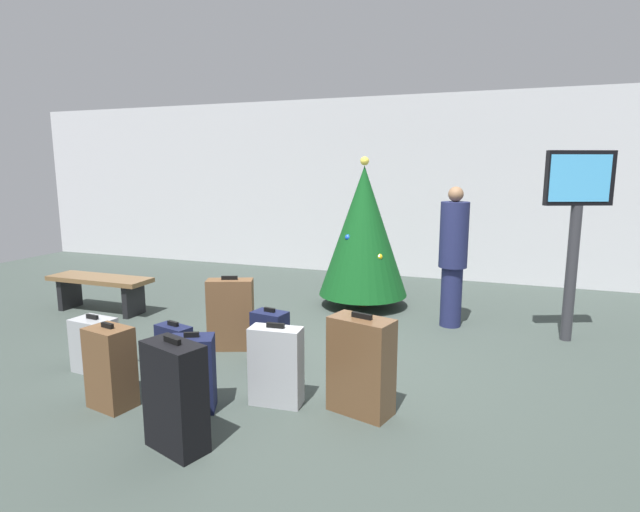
% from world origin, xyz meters
% --- Properties ---
extents(ground_plane, '(16.00, 16.00, 0.00)m').
position_xyz_m(ground_plane, '(0.00, 0.00, 0.00)').
color(ground_plane, '#38423D').
extents(back_wall, '(16.00, 0.20, 3.14)m').
position_xyz_m(back_wall, '(0.00, 4.38, 1.57)').
color(back_wall, silver).
rests_on(back_wall, ground_plane).
extents(holiday_tree, '(1.22, 1.22, 2.07)m').
position_xyz_m(holiday_tree, '(-0.20, 2.13, 1.06)').
color(holiday_tree, '#4C3319').
rests_on(holiday_tree, ground_plane).
extents(flight_info_kiosk, '(0.71, 0.36, 2.10)m').
position_xyz_m(flight_info_kiosk, '(2.33, 1.53, 1.43)').
color(flight_info_kiosk, '#333338').
rests_on(flight_info_kiosk, ground_plane).
extents(waiting_bench, '(1.45, 0.44, 0.48)m').
position_xyz_m(waiting_bench, '(-3.44, 0.65, 0.36)').
color(waiting_bench, brown).
rests_on(waiting_bench, ground_plane).
extents(traveller_0, '(0.35, 0.35, 1.70)m').
position_xyz_m(traveller_0, '(1.05, 1.62, 0.90)').
color(traveller_0, '#1E234C').
rests_on(traveller_0, ground_plane).
extents(suitcase_0, '(0.40, 0.35, 0.65)m').
position_xyz_m(suitcase_0, '(-0.66, -1.31, 0.30)').
color(suitcase_0, '#141938').
rests_on(suitcase_0, ground_plane).
extents(suitcase_1, '(0.38, 0.24, 0.55)m').
position_xyz_m(suitcase_1, '(-1.15, -0.88, 0.26)').
color(suitcase_1, '#141938').
rests_on(suitcase_1, ground_plane).
extents(suitcase_2, '(0.49, 0.36, 0.80)m').
position_xyz_m(suitcase_2, '(-0.45, -1.83, 0.38)').
color(suitcase_2, black).
rests_on(suitcase_2, ground_plane).
extents(suitcase_3, '(0.52, 0.36, 0.80)m').
position_xyz_m(suitcase_3, '(-1.08, 0.01, 0.38)').
color(suitcase_3, brown).
rests_on(suitcase_3, ground_plane).
extents(suitcase_4, '(0.39, 0.32, 0.71)m').
position_xyz_m(suitcase_4, '(-1.32, -1.49, 0.33)').
color(suitcase_4, brown).
rests_on(suitcase_4, ground_plane).
extents(suitcase_5, '(0.36, 0.26, 0.59)m').
position_xyz_m(suitcase_5, '(-0.48, -0.27, 0.27)').
color(suitcase_5, '#141938').
rests_on(suitcase_5, ground_plane).
extents(suitcase_6, '(0.44, 0.23, 0.69)m').
position_xyz_m(suitcase_6, '(-0.09, -0.99, 0.33)').
color(suitcase_6, '#9EA0A5').
rests_on(suitcase_6, ground_plane).
extents(suitcase_7, '(0.54, 0.38, 0.81)m').
position_xyz_m(suitcase_7, '(0.60, -0.89, 0.39)').
color(suitcase_7, brown).
rests_on(suitcase_7, ground_plane).
extents(suitcase_8, '(0.41, 0.30, 0.55)m').
position_xyz_m(suitcase_8, '(-2.00, -0.96, 0.26)').
color(suitcase_8, '#9EA0A5').
rests_on(suitcase_8, ground_plane).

